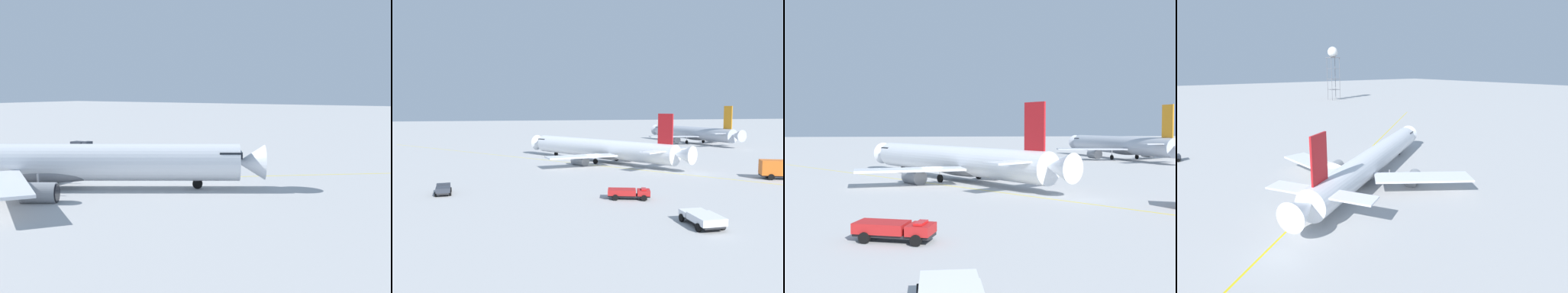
{
  "view_description": "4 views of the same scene",
  "coord_description": "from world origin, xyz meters",
  "views": [
    {
      "loc": [
        46.79,
        -41.27,
        10.7
      ],
      "look_at": [
        10.7,
        15.32,
        3.17
      ],
      "focal_mm": 46.94,
      "sensor_mm": 36.0,
      "label": 1
    },
    {
      "loc": [
        -76.86,
        19.61,
        11.55
      ],
      "look_at": [
        2.54,
        0.46,
        3.67
      ],
      "focal_mm": 36.52,
      "sensor_mm": 36.0,
      "label": 2
    },
    {
      "loc": [
        -60.26,
        0.64,
        7.65
      ],
      "look_at": [
        4.37,
        -6.91,
        4.84
      ],
      "focal_mm": 41.83,
      "sensor_mm": 36.0,
      "label": 3
    },
    {
      "loc": [
        -22.98,
        -42.26,
        17.73
      ],
      "look_at": [
        6.56,
        -1.45,
        4.69
      ],
      "focal_mm": 28.64,
      "sensor_mm": 36.0,
      "label": 4
    }
  ],
  "objects": [
    {
      "name": "airliner_main",
      "position": [
        5.21,
        -3.24,
        2.71
      ],
      "size": [
        38.95,
        28.39,
        10.68
      ],
      "rotation": [
        0.0,
        0.0,
        0.56
      ],
      "color": "white",
      "rests_on": "ground_plane"
    },
    {
      "name": "ground_plane",
      "position": [
        0.0,
        0.0,
        0.0
      ],
      "size": [
        600.0,
        600.0,
        0.0
      ],
      "primitive_type": "plane",
      "color": "#B2B2B2"
    },
    {
      "name": "taxiway_centreline",
      "position": [
        2.68,
        1.17,
        0.0
      ],
      "size": [
        115.72,
        96.99,
        0.01
      ],
      "rotation": [
        0.0,
        0.0,
        0.7
      ],
      "color": "yellow",
      "rests_on": "ground_plane"
    },
    {
      "name": "baggage_truck_truck",
      "position": [
        -21.14,
        26.21,
        0.71
      ],
      "size": [
        3.99,
        2.32,
        1.22
      ],
      "rotation": [
        0.0,
        0.0,
        0.08
      ],
      "color": "#232326",
      "rests_on": "ground_plane"
    }
  ]
}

